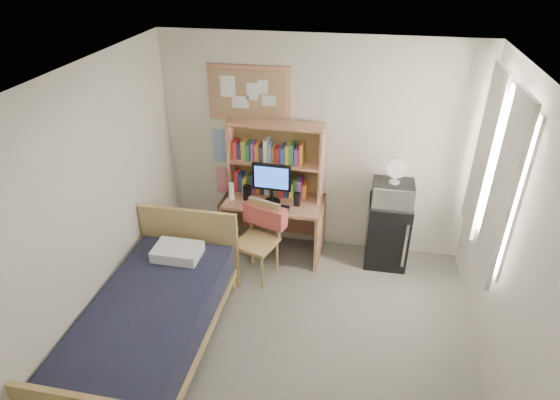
% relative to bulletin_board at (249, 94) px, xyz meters
% --- Properties ---
extents(floor, '(3.60, 4.20, 0.02)m').
position_rel_bulletin_board_xyz_m(floor, '(0.78, -2.08, -1.93)').
color(floor, slate).
rests_on(floor, ground).
extents(ceiling, '(3.60, 4.20, 0.02)m').
position_rel_bulletin_board_xyz_m(ceiling, '(0.78, -2.08, 0.68)').
color(ceiling, white).
rests_on(ceiling, wall_back).
extents(wall_back, '(3.60, 0.04, 2.60)m').
position_rel_bulletin_board_xyz_m(wall_back, '(0.78, 0.02, -0.62)').
color(wall_back, silver).
rests_on(wall_back, floor).
extents(wall_left, '(0.04, 4.20, 2.60)m').
position_rel_bulletin_board_xyz_m(wall_left, '(-1.02, -2.08, -0.62)').
color(wall_left, silver).
rests_on(wall_left, floor).
extents(wall_right, '(0.04, 4.20, 2.60)m').
position_rel_bulletin_board_xyz_m(wall_right, '(2.58, -2.08, -0.62)').
color(wall_right, silver).
rests_on(wall_right, floor).
extents(window_unit, '(0.10, 1.40, 1.70)m').
position_rel_bulletin_board_xyz_m(window_unit, '(2.53, -0.88, -0.32)').
color(window_unit, white).
rests_on(window_unit, wall_right).
extents(curtain_left, '(0.04, 0.55, 1.70)m').
position_rel_bulletin_board_xyz_m(curtain_left, '(2.50, -1.28, -0.32)').
color(curtain_left, silver).
rests_on(curtain_left, wall_right).
extents(curtain_right, '(0.04, 0.55, 1.70)m').
position_rel_bulletin_board_xyz_m(curtain_right, '(2.50, -0.48, -0.32)').
color(curtain_right, silver).
rests_on(curtain_right, wall_right).
extents(bulletin_board, '(0.94, 0.03, 0.64)m').
position_rel_bulletin_board_xyz_m(bulletin_board, '(0.00, 0.00, 0.00)').
color(bulletin_board, '#A67F57').
rests_on(bulletin_board, wall_back).
extents(poster_wave, '(0.30, 0.01, 0.42)m').
position_rel_bulletin_board_xyz_m(poster_wave, '(-0.32, 0.01, -0.67)').
color(poster_wave, '#295BA4').
rests_on(poster_wave, wall_back).
extents(poster_japan, '(0.28, 0.01, 0.36)m').
position_rel_bulletin_board_xyz_m(poster_japan, '(-0.32, 0.01, -1.14)').
color(poster_japan, '#DF2740').
rests_on(poster_japan, wall_back).
extents(desk, '(1.21, 0.65, 0.74)m').
position_rel_bulletin_board_xyz_m(desk, '(0.33, -0.30, -1.55)').
color(desk, tan).
rests_on(desk, floor).
extents(desk_chair, '(0.58, 0.58, 0.91)m').
position_rel_bulletin_board_xyz_m(desk_chair, '(0.23, -0.79, -1.46)').
color(desk_chair, tan).
rests_on(desk_chair, floor).
extents(mini_fridge, '(0.49, 0.49, 0.82)m').
position_rel_bulletin_board_xyz_m(mini_fridge, '(1.70, -0.25, -1.51)').
color(mini_fridge, black).
rests_on(mini_fridge, floor).
extents(bed, '(1.08, 2.13, 0.58)m').
position_rel_bulletin_board_xyz_m(bed, '(-0.47, -2.11, -1.63)').
color(bed, black).
rests_on(bed, floor).
extents(hutch, '(1.12, 0.33, 0.91)m').
position_rel_bulletin_board_xyz_m(hutch, '(0.34, -0.15, -0.72)').
color(hutch, tan).
rests_on(hutch, desk).
extents(monitor, '(0.45, 0.06, 0.48)m').
position_rel_bulletin_board_xyz_m(monitor, '(0.33, -0.36, -0.94)').
color(monitor, black).
rests_on(monitor, desk).
extents(keyboard, '(0.47, 0.17, 0.02)m').
position_rel_bulletin_board_xyz_m(keyboard, '(0.32, -0.50, -1.17)').
color(keyboard, black).
rests_on(keyboard, desk).
extents(speaker_left, '(0.08, 0.08, 0.18)m').
position_rel_bulletin_board_xyz_m(speaker_left, '(0.03, -0.35, -1.08)').
color(speaker_left, black).
rests_on(speaker_left, desk).
extents(speaker_right, '(0.07, 0.07, 0.16)m').
position_rel_bulletin_board_xyz_m(speaker_right, '(0.63, -0.37, -1.10)').
color(speaker_right, black).
rests_on(speaker_right, desk).
extents(water_bottle, '(0.07, 0.07, 0.22)m').
position_rel_bulletin_board_xyz_m(water_bottle, '(-0.15, -0.38, -1.07)').
color(water_bottle, white).
rests_on(water_bottle, desk).
extents(hoodie, '(0.52, 0.31, 0.24)m').
position_rel_bulletin_board_xyz_m(hoodie, '(0.30, -0.60, -1.21)').
color(hoodie, '#CC534D').
rests_on(hoodie, desk_chair).
extents(microwave, '(0.45, 0.35, 0.26)m').
position_rel_bulletin_board_xyz_m(microwave, '(1.70, -0.27, -0.97)').
color(microwave, silver).
rests_on(microwave, mini_fridge).
extents(desk_fan, '(0.23, 0.23, 0.29)m').
position_rel_bulletin_board_xyz_m(desk_fan, '(1.70, -0.27, -0.69)').
color(desk_fan, white).
rests_on(desk_fan, microwave).
extents(pillow, '(0.48, 0.34, 0.11)m').
position_rel_bulletin_board_xyz_m(pillow, '(-0.46, -1.36, -1.28)').
color(pillow, white).
rests_on(pillow, bed).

